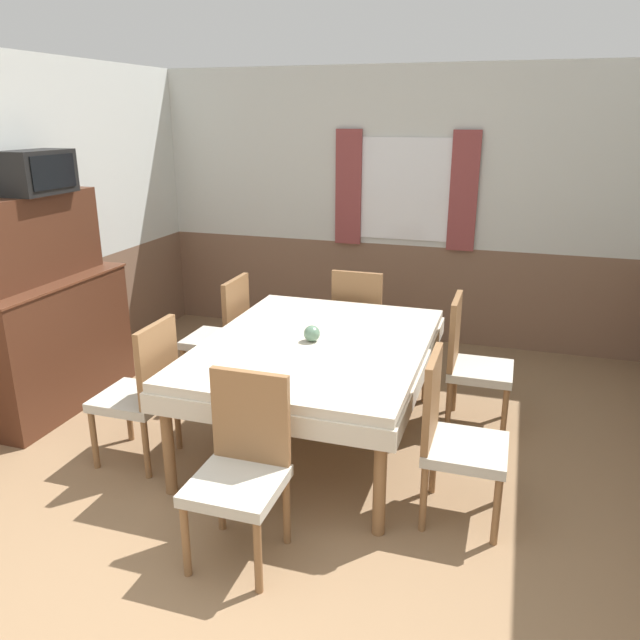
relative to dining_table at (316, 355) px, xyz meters
name	(u,v)px	position (x,y,z in m)	size (l,w,h in m)	color
wall_back	(396,208)	(0.06, 2.30, 0.67)	(5.13, 0.10, 2.60)	silver
wall_left	(30,234)	(-2.34, 0.14, 0.66)	(0.05, 4.68, 2.60)	silver
dining_table	(316,355)	(0.00, 0.00, 0.00)	(1.46, 1.91, 0.74)	beige
chair_left_far	(223,332)	(-0.97, 0.57, -0.13)	(0.44, 0.44, 0.95)	brown
chair_head_near	(242,464)	(0.00, -1.20, -0.13)	(0.44, 0.44, 0.95)	brown
chair_right_near	(453,435)	(0.97, -0.57, -0.13)	(0.44, 0.44, 0.95)	brown
chair_head_window	(360,320)	(0.00, 1.20, -0.13)	(0.44, 0.44, 0.95)	brown
chair_right_far	(471,360)	(0.97, 0.57, -0.13)	(0.44, 0.44, 0.95)	brown
chair_left_near	(143,389)	(-0.97, -0.57, -0.13)	(0.44, 0.44, 0.95)	brown
sideboard	(50,320)	(-2.08, -0.06, 0.06)	(0.46, 1.34, 1.62)	#4C2819
tv	(37,172)	(-2.08, 0.02, 1.13)	(0.29, 0.53, 0.31)	black
vase	(312,334)	(-0.03, -0.01, 0.15)	(0.11, 0.11, 0.11)	slate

